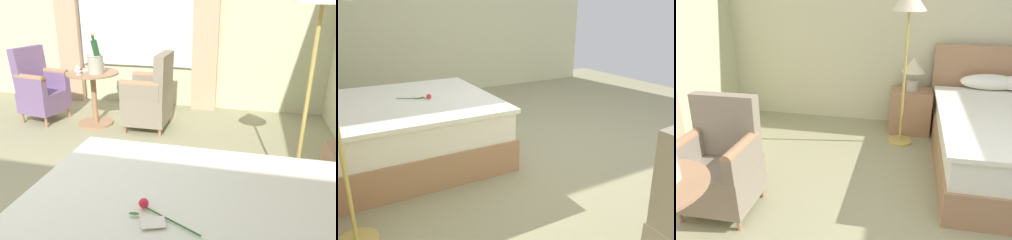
% 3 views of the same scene
% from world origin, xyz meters
% --- Properties ---
extents(ground_plane, '(7.73, 7.73, 0.00)m').
position_xyz_m(ground_plane, '(0.00, 0.00, 0.00)').
color(ground_plane, tan).
extents(wall_window_side, '(0.27, 5.67, 3.08)m').
position_xyz_m(wall_window_side, '(-3.15, 0.00, 1.53)').
color(wall_window_side, beige).
rests_on(wall_window_side, ground).
extents(floor_lamp_brass, '(0.38, 0.38, 1.80)m').
position_xyz_m(floor_lamp_brass, '(-0.65, 2.11, 1.55)').
color(floor_lamp_brass, tan).
rests_on(floor_lamp_brass, ground).
extents(side_table_round, '(0.67, 0.67, 0.70)m').
position_xyz_m(side_table_round, '(-2.05, -0.23, 0.40)').
color(side_table_round, '#A67956').
rests_on(side_table_round, ground).
extents(champagne_bucket, '(0.20, 0.20, 0.50)m').
position_xyz_m(champagne_bucket, '(-2.01, -0.15, 0.85)').
color(champagne_bucket, '#B4B5A5').
rests_on(champagne_bucket, side_table_round).
extents(wine_glass_near_bucket, '(0.07, 0.07, 0.14)m').
position_xyz_m(wine_glass_near_bucket, '(-2.23, -0.17, 0.79)').
color(wine_glass_near_bucket, white).
rests_on(wine_glass_near_bucket, side_table_round).
extents(wine_glass_near_edge, '(0.07, 0.07, 0.13)m').
position_xyz_m(wine_glass_near_edge, '(-1.88, -0.34, 0.79)').
color(wine_glass_near_edge, white).
rests_on(wine_glass_near_edge, side_table_round).
extents(snack_plate, '(0.19, 0.19, 0.04)m').
position_xyz_m(snack_plate, '(-2.10, -0.41, 0.71)').
color(snack_plate, white).
rests_on(snack_plate, side_table_round).
extents(armchair_by_window, '(0.60, 0.56, 0.97)m').
position_xyz_m(armchair_by_window, '(-2.08, 0.53, 0.41)').
color(armchair_by_window, '#A67956').
rests_on(armchair_by_window, ground).
extents(armchair_facing_bed, '(0.60, 0.60, 0.99)m').
position_xyz_m(armchair_facing_bed, '(-2.04, -1.01, 0.44)').
color(armchair_facing_bed, '#A67956').
rests_on(armchair_facing_bed, ground).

